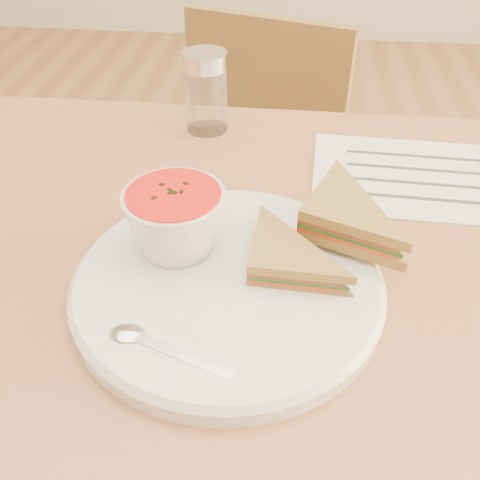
% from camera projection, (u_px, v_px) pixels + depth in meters
% --- Properties ---
extents(dining_table, '(1.00, 0.70, 0.75)m').
position_uv_depth(dining_table, '(235.00, 432.00, 0.83)').
color(dining_table, '#94572E').
rests_on(dining_table, floor).
extents(chair_far, '(0.45, 0.45, 0.81)m').
position_uv_depth(chair_far, '(234.00, 227.00, 1.18)').
color(chair_far, brown).
rests_on(chair_far, floor).
extents(plate, '(0.32, 0.32, 0.02)m').
position_uv_depth(plate, '(228.00, 285.00, 0.53)').
color(plate, silver).
rests_on(plate, dining_table).
extents(soup_bowl, '(0.10, 0.10, 0.07)m').
position_uv_depth(soup_bowl, '(176.00, 224.00, 0.54)').
color(soup_bowl, silver).
rests_on(soup_bowl, plate).
extents(sandwich_half_a, '(0.11, 0.11, 0.03)m').
position_uv_depth(sandwich_half_a, '(247.00, 279.00, 0.50)').
color(sandwich_half_a, '#AF863E').
rests_on(sandwich_half_a, plate).
extents(sandwich_half_b, '(0.15, 0.15, 0.04)m').
position_uv_depth(sandwich_half_b, '(297.00, 225.00, 0.54)').
color(sandwich_half_b, '#AF863E').
rests_on(sandwich_half_b, plate).
extents(spoon, '(0.17, 0.09, 0.01)m').
position_uv_depth(spoon, '(176.00, 354.00, 0.45)').
color(spoon, silver).
rests_on(spoon, plate).
extents(paper_menu, '(0.28, 0.21, 0.00)m').
position_uv_depth(paper_menu, '(417.00, 177.00, 0.70)').
color(paper_menu, white).
rests_on(paper_menu, dining_table).
extents(condiment_shaker, '(0.08, 0.08, 0.12)m').
position_uv_depth(condiment_shaker, '(206.00, 92.00, 0.77)').
color(condiment_shaker, silver).
rests_on(condiment_shaker, dining_table).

